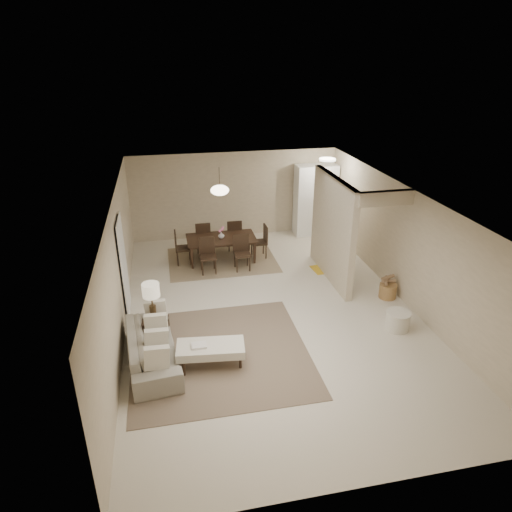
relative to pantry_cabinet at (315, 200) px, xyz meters
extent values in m
plane|color=beige|center=(-2.35, -4.15, -1.05)|extent=(9.00, 9.00, 0.00)
plane|color=white|center=(-2.35, -4.15, 1.45)|extent=(9.00, 9.00, 0.00)
plane|color=tan|center=(-2.35, 0.35, 0.20)|extent=(6.00, 0.00, 6.00)
plane|color=tan|center=(-5.35, -4.15, 0.20)|extent=(0.00, 9.00, 9.00)
plane|color=tan|center=(0.65, -4.15, 0.20)|extent=(0.00, 9.00, 9.00)
cube|color=tan|center=(-0.55, -2.90, 0.20)|extent=(0.15, 2.50, 2.50)
cube|color=black|center=(-5.32, -3.55, -0.03)|extent=(0.04, 0.90, 2.04)
cube|color=white|center=(0.00, 0.00, 0.00)|extent=(1.20, 0.55, 2.10)
cylinder|color=white|center=(-0.05, -0.95, 1.41)|extent=(0.44, 0.44, 0.05)
cube|color=brown|center=(-3.60, -5.47, -1.04)|extent=(3.20, 3.20, 0.01)
imported|color=gray|center=(-4.80, -5.47, -0.75)|extent=(2.14, 1.01, 0.60)
cube|color=beige|center=(-3.80, -5.77, -0.71)|extent=(1.23, 0.67, 0.16)
cylinder|color=black|center=(-4.29, -5.96, -0.92)|extent=(0.05, 0.05, 0.27)
cylinder|color=black|center=(-3.31, -5.96, -0.92)|extent=(0.05, 0.05, 0.27)
cylinder|color=black|center=(-4.29, -5.57, -0.92)|extent=(0.05, 0.05, 0.27)
cylinder|color=black|center=(-3.31, -5.57, -0.92)|extent=(0.05, 0.05, 0.27)
cube|color=black|center=(-4.75, -4.83, -0.81)|extent=(0.56, 0.56, 0.49)
cylinder|color=#43321C|center=(-4.75, -4.83, -0.41)|extent=(0.12, 0.12, 0.30)
cylinder|color=#43321C|center=(-4.75, -4.83, -0.13)|extent=(0.03, 0.03, 0.26)
cylinder|color=beige|center=(-4.75, -4.83, 0.07)|extent=(0.32, 0.32, 0.26)
cylinder|color=beige|center=(-0.02, -5.37, -0.86)|extent=(0.49, 0.49, 0.38)
cylinder|color=olive|center=(0.38, -4.15, -0.89)|extent=(0.47, 0.47, 0.33)
cube|color=#837051|center=(-3.00, -1.40, -1.04)|extent=(2.80, 2.10, 0.01)
imported|color=black|center=(-3.00, -1.40, -0.73)|extent=(1.79, 1.00, 0.63)
imported|color=silver|center=(-3.00, -1.40, -0.33)|extent=(0.21, 0.21, 0.17)
cube|color=gold|center=(-0.38, -2.47, -1.04)|extent=(0.93, 0.62, 0.01)
cylinder|color=#43321C|center=(-3.00, -1.40, 1.20)|extent=(0.02, 0.02, 0.50)
ellipsoid|color=#FFEAC6|center=(-3.00, -1.40, 0.87)|extent=(0.46, 0.46, 0.25)
camera|label=1|loc=(-4.35, -12.37, 4.05)|focal=32.00mm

